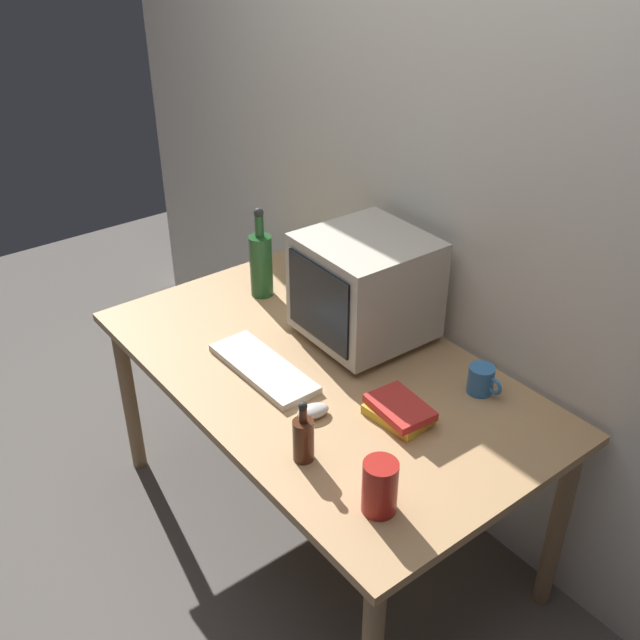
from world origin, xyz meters
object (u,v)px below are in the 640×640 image
crt_monitor (365,288)px  bottle_tall (261,263)px  computer_mouse (313,411)px  mug (482,380)px  bottle_short (303,438)px  keyboard (263,368)px  book_stack (399,411)px  metal_canister (380,487)px

crt_monitor → bottle_tall: 0.48m
computer_mouse → mug: mug is taller
computer_mouse → bottle_short: size_ratio=0.52×
bottle_tall → crt_monitor: bearing=12.9°
keyboard → bottle_short: bearing=-19.9°
book_stack → mug: mug is taller
crt_monitor → keyboard: 0.43m
crt_monitor → computer_mouse: (0.24, -0.40, -0.17)m
crt_monitor → book_stack: crt_monitor is taller
computer_mouse → metal_canister: size_ratio=0.67×
bottle_short → mug: 0.62m
bottle_tall → mug: bearing=11.4°
crt_monitor → bottle_tall: (-0.46, -0.11, -0.06)m
computer_mouse → book_stack: (0.16, 0.19, 0.01)m
keyboard → book_stack: book_stack is taller
bottle_tall → bottle_short: 0.93m
mug → bottle_short: bearing=-98.7°
bottle_tall → keyboard: bearing=-33.6°
bottle_short → metal_canister: 0.27m
bottle_short → book_stack: 0.33m
computer_mouse → bottle_tall: (-0.70, 0.29, 0.11)m
keyboard → bottle_tall: bearing=145.7°
bottle_tall → mug: bottle_tall is taller
mug → metal_canister: 0.60m
keyboard → computer_mouse: bearing=-3.1°
book_stack → metal_canister: metal_canister is taller
keyboard → computer_mouse: (0.28, -0.01, 0.01)m
crt_monitor → mug: (0.46, 0.08, -0.15)m
crt_monitor → computer_mouse: size_ratio=3.98×
bottle_tall → book_stack: 0.87m
mug → keyboard: bearing=-136.9°
crt_monitor → keyboard: bearing=-96.1°
computer_mouse → bottle_tall: bottle_tall is taller
computer_mouse → book_stack: book_stack is taller
book_stack → crt_monitor: bearing=152.7°
computer_mouse → metal_canister: 0.41m
metal_canister → computer_mouse: bearing=166.8°
computer_mouse → book_stack: bearing=61.1°
bottle_tall → bottle_short: size_ratio=1.82×
crt_monitor → bottle_short: crt_monitor is taller
computer_mouse → book_stack: size_ratio=0.50×
keyboard → book_stack: 0.48m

